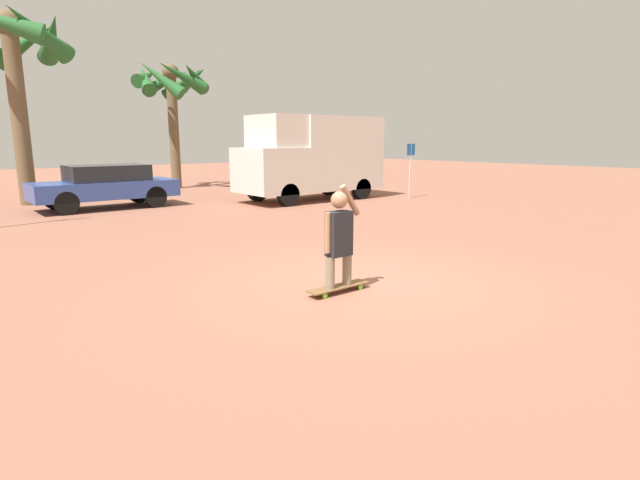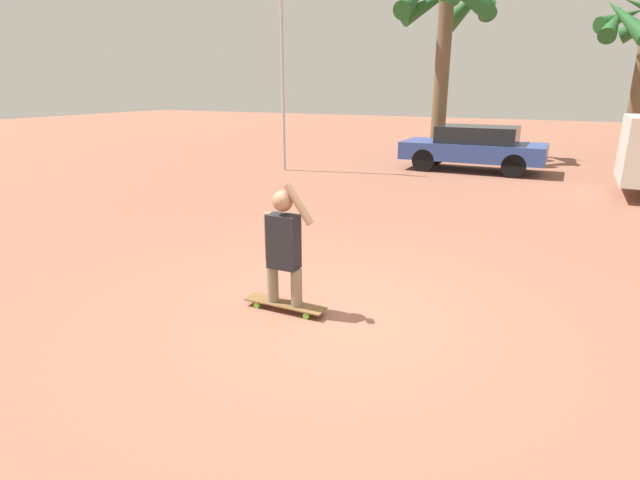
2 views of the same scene
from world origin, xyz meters
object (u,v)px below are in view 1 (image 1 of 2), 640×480
(camper_van, at_px, (313,155))
(palm_tree_center_background, at_px, (12,48))
(skateboard, at_px, (339,287))
(person_skateboarder, at_px, (339,234))
(parked_car_blue, at_px, (106,185))
(palm_tree_near_van, at_px, (172,85))
(street_sign, at_px, (410,163))

(camper_van, relative_size, palm_tree_center_background, 0.85)
(skateboard, distance_m, person_skateboarder, 0.81)
(skateboard, relative_size, palm_tree_center_background, 0.16)
(skateboard, bearing_deg, person_skateboarder, 180.00)
(skateboard, xyz_separation_m, parked_car_blue, (0.18, 11.94, 0.70))
(parked_car_blue, height_order, palm_tree_near_van, palm_tree_near_van)
(person_skateboarder, height_order, palm_tree_center_background, palm_tree_center_background)
(palm_tree_center_background, bearing_deg, person_skateboarder, -83.55)
(person_skateboarder, bearing_deg, palm_tree_near_van, 73.97)
(person_skateboarder, bearing_deg, parked_car_blue, 89.13)
(street_sign, bearing_deg, skateboard, -143.72)
(skateboard, distance_m, palm_tree_center_background, 15.64)
(parked_car_blue, height_order, street_sign, street_sign)
(parked_car_blue, bearing_deg, palm_tree_center_background, 123.95)
(skateboard, xyz_separation_m, person_skateboarder, (-0.00, 0.00, 0.81))
(skateboard, xyz_separation_m, camper_van, (7.03, 9.53, 1.60))
(street_sign, bearing_deg, parked_car_blue, 156.61)
(person_skateboarder, xyz_separation_m, street_sign, (10.30, 7.56, 0.48))
(palm_tree_near_van, bearing_deg, skateboard, -106.02)
(camper_van, relative_size, street_sign, 2.66)
(parked_car_blue, bearing_deg, skateboard, -90.87)
(person_skateboarder, bearing_deg, camper_van, 53.58)
(camper_van, height_order, parked_car_blue, camper_van)
(person_skateboarder, height_order, camper_van, camper_van)
(parked_car_blue, distance_m, palm_tree_center_background, 5.54)
(parked_car_blue, distance_m, street_sign, 11.04)
(camper_van, bearing_deg, palm_tree_center_background, 149.35)
(person_skateboarder, relative_size, palm_tree_near_van, 0.26)
(street_sign, bearing_deg, palm_tree_center_background, 149.26)
(camper_van, bearing_deg, street_sign, -30.97)
(parked_car_blue, bearing_deg, person_skateboarder, -90.87)
(camper_van, height_order, palm_tree_center_background, palm_tree_center_background)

